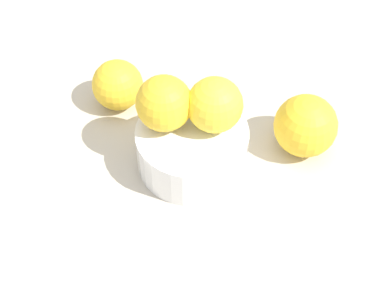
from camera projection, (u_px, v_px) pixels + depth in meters
ground_plane at (192, 166)px, 69.43cm from camera, size 110.00×110.00×2.00cm
fruit_bowl at (192, 148)px, 66.57cm from camera, size 13.37×13.37×5.69cm
orange_in_bowl_0 at (164, 103)px, 62.62cm from camera, size 6.57×6.57×6.57cm
orange_in_bowl_1 at (214, 103)px, 62.65cm from camera, size 6.51×6.51×6.51cm
orange_loose_0 at (306, 126)px, 67.25cm from camera, size 7.78×7.78×7.78cm
orange_loose_1 at (118, 85)px, 72.50cm from camera, size 6.73×6.73×6.73cm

